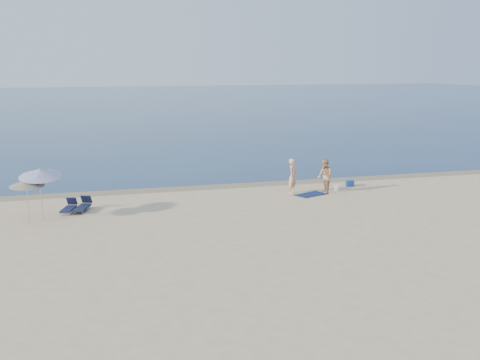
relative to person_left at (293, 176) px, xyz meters
name	(u,v)px	position (x,y,z in m)	size (l,w,h in m)	color
ground	(404,314)	(-2.78, -16.46, -0.98)	(160.00, 160.00, 0.00)	beige
sea	(119,102)	(-2.78, 83.54, -0.98)	(240.00, 160.00, 0.01)	#0C284D
wet_sand_strip	(231,186)	(-2.78, 2.94, -0.98)	(240.00, 1.60, 0.00)	#847254
person_left	(293,176)	(0.00, 0.00, 0.00)	(0.71, 0.47, 1.96)	tan
person_right	(325,176)	(1.71, -0.51, -0.02)	(0.93, 0.73, 1.92)	tan
beach_towel	(311,194)	(0.81, -0.71, -0.96)	(1.78, 0.99, 0.03)	#0E1B48
white_bag	(338,187)	(2.80, 0.09, -0.83)	(0.35, 0.30, 0.30)	silver
blue_cooler	(350,183)	(3.96, 0.93, -0.81)	(0.49, 0.35, 0.35)	#1C4D9C
umbrella_near	(40,173)	(-13.28, -2.15, 1.21)	(2.24, 2.27, 2.56)	silver
umbrella_far	(27,183)	(-13.86, -2.56, 0.84)	(1.67, 1.69, 2.08)	silver
lounger_left	(83,206)	(-11.42, -1.08, -0.73)	(1.00, 1.63, 0.69)	#121A31
lounger_right	(69,208)	(-12.09, -1.21, -0.74)	(0.88, 1.56, 0.66)	#15193B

